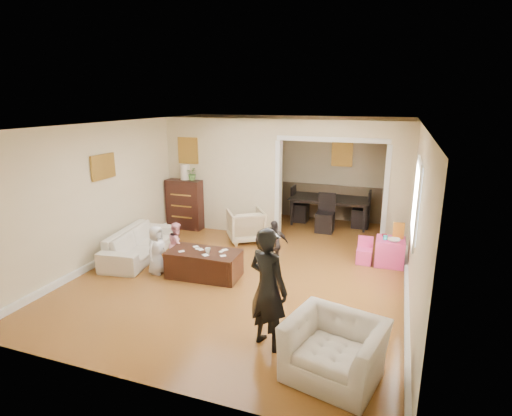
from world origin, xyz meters
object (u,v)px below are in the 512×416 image
at_px(adult_person, 268,288).
at_px(child_kneel_b, 177,244).
at_px(dining_table, 330,211).
at_px(child_toddler, 275,245).
at_px(child_kneel_a, 157,250).
at_px(dresser, 186,204).
at_px(cyan_cup, 385,237).
at_px(coffee_cup, 208,251).
at_px(play_table, 390,252).
at_px(table_lamp, 185,172).
at_px(coffee_table, 204,264).
at_px(armchair_back, 246,225).
at_px(sofa, 140,243).
at_px(armchair_front, 334,349).

relative_size(adult_person, child_kneel_b, 1.90).
bearing_deg(dining_table, child_toddler, -99.90).
relative_size(dining_table, child_kneel_a, 2.19).
bearing_deg(adult_person, dresser, -24.99).
xyz_separation_m(cyan_cup, child_kneel_a, (-3.78, -1.74, -0.10)).
xyz_separation_m(coffee_cup, play_table, (2.93, 1.69, -0.26)).
relative_size(play_table, child_kneel_b, 0.63).
xyz_separation_m(cyan_cup, dining_table, (-1.39, 2.22, -0.20)).
xyz_separation_m(table_lamp, play_table, (4.69, -0.76, -1.11)).
distance_m(dining_table, adult_person, 5.40).
height_order(coffee_table, cyan_cup, cyan_cup).
relative_size(table_lamp, coffee_table, 0.29).
relative_size(armchair_back, child_kneel_b, 0.92).
distance_m(child_kneel_a, child_toddler, 2.10).
bearing_deg(play_table, child_kneel_b, -160.26).
distance_m(dresser, table_lamp, 0.77).
distance_m(armchair_back, coffee_cup, 2.04).
bearing_deg(cyan_cup, dining_table, 122.10).
bearing_deg(cyan_cup, dresser, 169.96).
distance_m(dresser, adult_person, 5.19).
bearing_deg(coffee_table, table_lamp, 124.66).
bearing_deg(cyan_cup, coffee_cup, -149.93).
xyz_separation_m(armchair_back, child_toddler, (1.03, -1.23, 0.11)).
bearing_deg(child_toddler, dresser, -74.68).
bearing_deg(adult_person, child_kneel_b, -13.31).
relative_size(cyan_cup, adult_person, 0.05).
xyz_separation_m(table_lamp, coffee_table, (1.66, -2.40, -1.12)).
height_order(table_lamp, dining_table, table_lamp).
height_order(coffee_cup, dining_table, dining_table).
xyz_separation_m(coffee_table, coffee_cup, (0.10, -0.05, 0.28)).
bearing_deg(child_kneel_b, child_kneel_a, 138.23).
xyz_separation_m(coffee_cup, dining_table, (1.44, 3.85, -0.17)).
distance_m(armchair_back, child_toddler, 1.61).
bearing_deg(table_lamp, child_toddler, -31.34).
bearing_deg(sofa, adult_person, -129.08).
xyz_separation_m(armchair_back, coffee_cup, (0.08, -2.03, 0.16)).
xyz_separation_m(table_lamp, dining_table, (3.20, 1.40, -1.02)).
bearing_deg(child_toddler, armchair_front, 76.24).
height_order(cyan_cup, child_toddler, child_toddler).
distance_m(armchair_front, table_lamp, 6.09).
xyz_separation_m(coffee_cup, child_toddler, (0.95, 0.80, -0.06)).
distance_m(armchair_back, dining_table, 2.37).
bearing_deg(table_lamp, child_kneel_a, -72.38).
bearing_deg(child_toddler, armchair_back, -93.49).
relative_size(play_table, dining_table, 0.27).
bearing_deg(play_table, table_lamp, 170.76).
bearing_deg(sofa, armchair_front, -126.81).
relative_size(coffee_table, child_kneel_a, 1.42).
relative_size(cyan_cup, child_kneel_b, 0.10).
distance_m(dresser, dining_table, 3.50).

